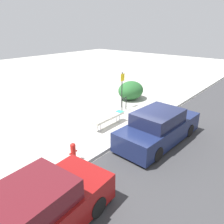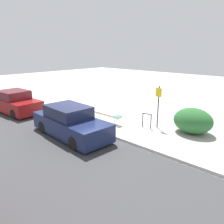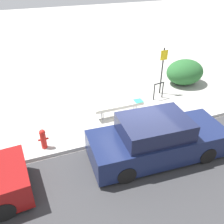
{
  "view_description": "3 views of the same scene",
  "coord_description": "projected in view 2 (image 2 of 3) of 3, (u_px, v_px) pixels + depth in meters",
  "views": [
    {
      "loc": [
        -8.06,
        -5.29,
        4.92
      ],
      "look_at": [
        0.29,
        1.64,
        0.63
      ],
      "focal_mm": 35.0,
      "sensor_mm": 36.0,
      "label": 1
    },
    {
      "loc": [
        8.54,
        -7.3,
        4.15
      ],
      "look_at": [
        0.0,
        1.79,
        0.57
      ],
      "focal_mm": 35.0,
      "sensor_mm": 36.0,
      "label": 2
    },
    {
      "loc": [
        -3.64,
        -6.8,
        5.8
      ],
      "look_at": [
        -0.77,
        0.68,
        0.8
      ],
      "focal_mm": 40.0,
      "sensor_mm": 36.0,
      "label": 3
    }
  ],
  "objects": [
    {
      "name": "ground_plane",
      "position": [
        89.0,
        129.0,
        11.88
      ],
      "size": [
        60.0,
        60.0,
        0.0
      ],
      "primitive_type": "plane",
      "color": "#ADAAA3"
    },
    {
      "name": "bench",
      "position": [
        107.0,
        114.0,
        12.87
      ],
      "size": [
        2.14,
        0.38,
        0.56
      ],
      "rotation": [
        0.0,
        0.0,
        -0.0
      ],
      "color": "#99999E",
      "rests_on": "ground_plane"
    },
    {
      "name": "fire_hydrant",
      "position": [
        61.0,
        109.0,
        14.37
      ],
      "size": [
        0.36,
        0.22,
        0.77
      ],
      "color": "red",
      "rests_on": "ground_plane"
    },
    {
      "name": "parked_car_far",
      "position": [
        16.0,
        103.0,
        14.8
      ],
      "size": [
        4.13,
        2.01,
        1.5
      ],
      "rotation": [
        0.0,
        0.0,
        0.06
      ],
      "color": "black",
      "rests_on": "ground_plane"
    },
    {
      "name": "bike_rack",
      "position": [
        147.0,
        119.0,
        11.87
      ],
      "size": [
        0.55,
        0.12,
        0.83
      ],
      "rotation": [
        0.0,
        0.0,
        0.12
      ],
      "color": "black",
      "rests_on": "ground_plane"
    },
    {
      "name": "parked_car_near",
      "position": [
        70.0,
        123.0,
        10.76
      ],
      "size": [
        4.63,
        2.01,
        1.51
      ],
      "rotation": [
        0.0,
        0.0,
        -0.06
      ],
      "color": "black",
      "rests_on": "ground_plane"
    },
    {
      "name": "curb",
      "position": [
        89.0,
        128.0,
        11.86
      ],
      "size": [
        60.0,
        0.2,
        0.13
      ],
      "color": "#B7B7B2",
      "rests_on": "ground_plane"
    },
    {
      "name": "sign_post",
      "position": [
        158.0,
        103.0,
        11.71
      ],
      "size": [
        0.36,
        0.08,
        2.3
      ],
      "color": "black",
      "rests_on": "ground_plane"
    },
    {
      "name": "shrub_hedge",
      "position": [
        193.0,
        121.0,
        11.13
      ],
      "size": [
        1.99,
        1.64,
        1.3
      ],
      "color": "#28602D",
      "rests_on": "ground_plane"
    }
  ]
}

